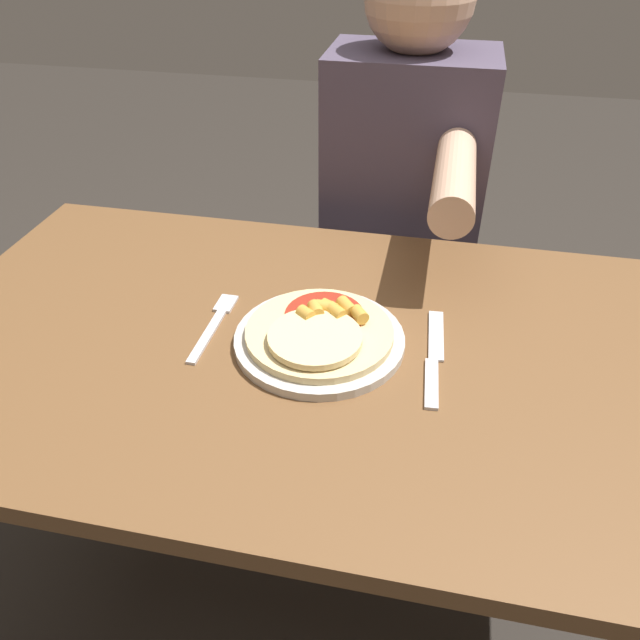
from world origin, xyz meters
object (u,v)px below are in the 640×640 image
(dining_table, at_px, (331,401))
(plate, at_px, (320,338))
(pizza, at_px, (320,330))
(fork, at_px, (215,322))
(person_diner, at_px, (403,203))
(knife, at_px, (434,358))

(dining_table, height_order, plate, plate)
(plate, relative_size, pizza, 1.16)
(plate, relative_size, fork, 1.43)
(pizza, xyz_separation_m, fork, (-0.17, 0.01, -0.02))
(plate, xyz_separation_m, fork, (-0.17, 0.01, -0.00))
(fork, relative_size, person_diner, 0.15)
(plate, height_order, pizza, pizza)
(pizza, xyz_separation_m, knife, (0.17, -0.00, -0.02))
(dining_table, xyz_separation_m, pizza, (-0.02, 0.00, 0.14))
(pizza, xyz_separation_m, person_diner, (0.07, 0.54, -0.05))
(pizza, bearing_deg, dining_table, -3.86)
(pizza, height_order, person_diner, person_diner)
(plate, bearing_deg, pizza, -72.92)
(pizza, height_order, knife, pizza)
(knife, xyz_separation_m, person_diner, (-0.10, 0.55, -0.02))
(plate, distance_m, knife, 0.17)
(fork, bearing_deg, dining_table, -4.82)
(dining_table, xyz_separation_m, knife, (0.15, -0.00, 0.12))
(plate, bearing_deg, dining_table, -12.95)
(dining_table, height_order, pizza, pizza)
(plate, distance_m, fork, 0.17)
(knife, height_order, person_diner, person_diner)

